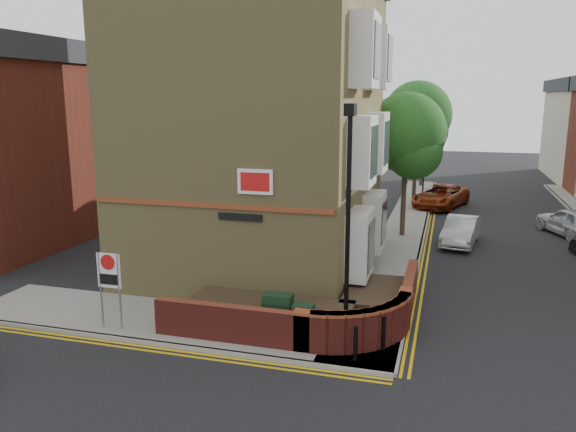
{
  "coord_description": "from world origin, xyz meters",
  "views": [
    {
      "loc": [
        3.98,
        -12.53,
        6.57
      ],
      "look_at": [
        -0.79,
        4.0,
        2.91
      ],
      "focal_mm": 35.0,
      "sensor_mm": 36.0,
      "label": 1
    }
  ],
  "objects_px": {
    "zone_sign": "(109,277)",
    "silver_car_near": "(461,231)",
    "lamppost": "(348,227)",
    "utility_cabinet_large": "(278,315)"
  },
  "relations": [
    {
      "from": "lamppost",
      "to": "utility_cabinet_large",
      "type": "bearing_deg",
      "value": 176.99
    },
    {
      "from": "silver_car_near",
      "to": "utility_cabinet_large",
      "type": "bearing_deg",
      "value": -103.5
    },
    {
      "from": "utility_cabinet_large",
      "to": "zone_sign",
      "type": "height_order",
      "value": "zone_sign"
    },
    {
      "from": "zone_sign",
      "to": "lamppost",
      "type": "bearing_deg",
      "value": 6.07
    },
    {
      "from": "zone_sign",
      "to": "silver_car_near",
      "type": "xyz_separation_m",
      "value": [
        9.66,
        12.9,
        -1.02
      ]
    },
    {
      "from": "silver_car_near",
      "to": "lamppost",
      "type": "bearing_deg",
      "value": -95.29
    },
    {
      "from": "lamppost",
      "to": "silver_car_near",
      "type": "relative_size",
      "value": 1.67
    },
    {
      "from": "zone_sign",
      "to": "silver_car_near",
      "type": "height_order",
      "value": "zone_sign"
    },
    {
      "from": "lamppost",
      "to": "silver_car_near",
      "type": "height_order",
      "value": "lamppost"
    },
    {
      "from": "lamppost",
      "to": "zone_sign",
      "type": "xyz_separation_m",
      "value": [
        -6.6,
        -0.7,
        -1.7
      ]
    }
  ]
}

